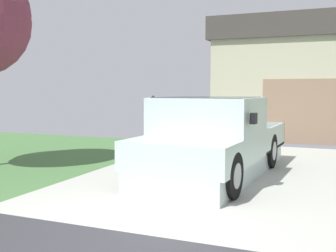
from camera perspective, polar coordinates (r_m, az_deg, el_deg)
pickup_truck at (r=8.70m, az=5.89°, el=-2.26°), size 2.27×5.21×1.70m
person_with_hat at (r=9.74m, az=-2.06°, el=-0.02°), size 0.45×0.45×1.71m
handbag at (r=9.56m, az=-1.41°, el=-5.39°), size 0.32×0.19×0.38m
house_with_garage at (r=17.77m, az=21.99°, el=6.03°), size 8.66×6.69×4.45m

